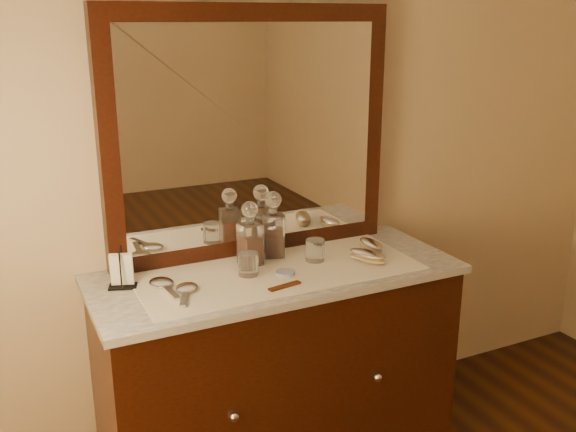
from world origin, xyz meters
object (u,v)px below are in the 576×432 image
(mirror_frame, at_px, (251,134))
(decanter_left, at_px, (250,241))
(pin_dish, at_px, (285,273))
(comb, at_px, (285,286))
(hand_mirror_outer, at_px, (163,284))
(brush_far, at_px, (371,245))
(dresser_cabinet, at_px, (277,370))
(brush_near, at_px, (367,256))
(decanter_right, at_px, (273,231))
(hand_mirror_inner, at_px, (187,290))
(napkin_rack, at_px, (122,272))

(mirror_frame, relative_size, decanter_left, 4.58)
(pin_dish, distance_m, decanter_left, 0.20)
(comb, xyz_separation_m, decanter_left, (-0.03, 0.26, 0.10))
(hand_mirror_outer, bearing_deg, brush_far, -0.00)
(brush_far, bearing_deg, dresser_cabinet, -176.44)
(pin_dish, distance_m, brush_near, 0.36)
(pin_dish, relative_size, brush_far, 0.50)
(brush_near, height_order, brush_far, brush_near)
(brush_near, bearing_deg, hand_mirror_outer, 172.36)
(mirror_frame, distance_m, comb, 0.64)
(decanter_left, height_order, brush_far, decanter_left)
(pin_dish, bearing_deg, decanter_right, 77.94)
(decanter_left, bearing_deg, pin_dish, -62.84)
(comb, bearing_deg, mirror_frame, 73.27)
(comb, distance_m, decanter_right, 0.34)
(hand_mirror_outer, xyz_separation_m, hand_mirror_inner, (0.06, -0.08, -0.00))
(napkin_rack, bearing_deg, hand_mirror_inner, -37.71)
(pin_dish, height_order, brush_far, brush_far)
(decanter_left, distance_m, brush_far, 0.53)
(comb, xyz_separation_m, decanter_right, (0.10, 0.31, 0.10))
(hand_mirror_inner, bearing_deg, decanter_right, 24.63)
(decanter_left, height_order, decanter_right, decanter_right)
(dresser_cabinet, height_order, brush_near, brush_near)
(brush_near, height_order, hand_mirror_inner, brush_near)
(decanter_right, relative_size, brush_far, 1.82)
(dresser_cabinet, xyz_separation_m, mirror_frame, (0.00, 0.25, 0.94))
(brush_near, xyz_separation_m, brush_far, (0.09, 0.11, -0.00))
(comb, bearing_deg, brush_near, 1.88)
(decanter_right, bearing_deg, dresser_cabinet, -109.46)
(pin_dish, relative_size, napkin_rack, 0.49)
(dresser_cabinet, height_order, brush_far, brush_far)
(decanter_right, bearing_deg, comb, -107.33)
(dresser_cabinet, height_order, hand_mirror_inner, hand_mirror_inner)
(hand_mirror_inner, bearing_deg, brush_near, -1.96)
(dresser_cabinet, distance_m, hand_mirror_outer, 0.64)
(dresser_cabinet, relative_size, brush_far, 9.29)
(brush_near, bearing_deg, comb, -167.85)
(mirror_frame, bearing_deg, dresser_cabinet, -90.00)
(pin_dish, height_order, decanter_left, decanter_left)
(brush_far, bearing_deg, mirror_frame, 154.35)
(dresser_cabinet, distance_m, decanter_right, 0.57)
(brush_near, bearing_deg, mirror_frame, 138.28)
(pin_dish, distance_m, decanter_right, 0.23)
(dresser_cabinet, height_order, mirror_frame, mirror_frame)
(brush_near, relative_size, hand_mirror_outer, 0.80)
(mirror_frame, bearing_deg, hand_mirror_outer, -154.07)
(dresser_cabinet, height_order, pin_dish, pin_dish)
(brush_far, distance_m, hand_mirror_inner, 0.84)
(hand_mirror_inner, bearing_deg, comb, -18.81)
(comb, relative_size, decanter_left, 0.51)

